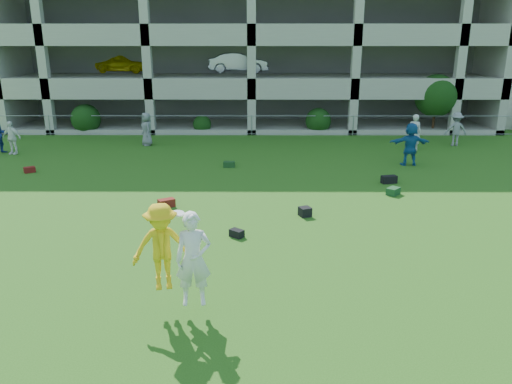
{
  "coord_description": "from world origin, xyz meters",
  "views": [
    {
      "loc": [
        0.38,
        -10.32,
        5.51
      ],
      "look_at": [
        0.33,
        3.0,
        1.4
      ],
      "focal_mm": 35.0,
      "sensor_mm": 36.0,
      "label": 1
    }
  ],
  "objects_px": {
    "bystander_d": "(410,144)",
    "bystander_b": "(12,138)",
    "bystander_f": "(456,129)",
    "crate_d": "(305,212)",
    "parking_garage": "(253,31)",
    "bystander_c": "(147,129)",
    "frisbee_contest": "(171,251)",
    "bystander_e": "(414,132)"
  },
  "relations": [
    {
      "from": "crate_d",
      "to": "frisbee_contest",
      "type": "xyz_separation_m",
      "value": [
        -3.27,
        -5.95,
        1.26
      ]
    },
    {
      "from": "bystander_c",
      "to": "frisbee_contest",
      "type": "distance_m",
      "value": 17.64
    },
    {
      "from": "bystander_b",
      "to": "frisbee_contest",
      "type": "height_order",
      "value": "frisbee_contest"
    },
    {
      "from": "crate_d",
      "to": "parking_garage",
      "type": "bearing_deg",
      "value": 94.82
    },
    {
      "from": "bystander_e",
      "to": "frisbee_contest",
      "type": "xyz_separation_m",
      "value": [
        -9.74,
        -16.0,
        0.48
      ]
    },
    {
      "from": "bystander_b",
      "to": "bystander_d",
      "type": "xyz_separation_m",
      "value": [
        19.03,
        -2.16,
        0.14
      ]
    },
    {
      "from": "bystander_d",
      "to": "bystander_f",
      "type": "distance_m",
      "value": 5.66
    },
    {
      "from": "bystander_c",
      "to": "bystander_b",
      "type": "bearing_deg",
      "value": -100.33
    },
    {
      "from": "bystander_b",
      "to": "parking_garage",
      "type": "relative_size",
      "value": 0.06
    },
    {
      "from": "bystander_f",
      "to": "crate_d",
      "type": "relative_size",
      "value": 5.09
    },
    {
      "from": "bystander_c",
      "to": "frisbee_contest",
      "type": "xyz_separation_m",
      "value": [
        4.21,
        -17.12,
        0.53
      ]
    },
    {
      "from": "bystander_b",
      "to": "bystander_e",
      "type": "distance_m",
      "value": 20.19
    },
    {
      "from": "bystander_b",
      "to": "bystander_f",
      "type": "height_order",
      "value": "bystander_f"
    },
    {
      "from": "crate_d",
      "to": "bystander_d",
      "type": "bearing_deg",
      "value": 52.11
    },
    {
      "from": "bystander_c",
      "to": "bystander_e",
      "type": "relative_size",
      "value": 0.95
    },
    {
      "from": "bystander_b",
      "to": "parking_garage",
      "type": "bearing_deg",
      "value": 59.66
    },
    {
      "from": "bystander_b",
      "to": "bystander_c",
      "type": "relative_size",
      "value": 0.94
    },
    {
      "from": "parking_garage",
      "to": "frisbee_contest",
      "type": "bearing_deg",
      "value": -92.69
    },
    {
      "from": "bystander_b",
      "to": "bystander_d",
      "type": "distance_m",
      "value": 19.15
    },
    {
      "from": "bystander_d",
      "to": "bystander_b",
      "type": "bearing_deg",
      "value": -7.1
    },
    {
      "from": "bystander_c",
      "to": "bystander_e",
      "type": "distance_m",
      "value": 14.0
    },
    {
      "from": "bystander_c",
      "to": "bystander_d",
      "type": "distance_m",
      "value": 13.53
    },
    {
      "from": "bystander_f",
      "to": "bystander_c",
      "type": "bearing_deg",
      "value": 3.98
    },
    {
      "from": "bystander_c",
      "to": "bystander_f",
      "type": "distance_m",
      "value": 16.5
    },
    {
      "from": "bystander_b",
      "to": "crate_d",
      "type": "xyz_separation_m",
      "value": [
        13.7,
        -9.01,
        -0.68
      ]
    },
    {
      "from": "frisbee_contest",
      "to": "bystander_c",
      "type": "bearing_deg",
      "value": 103.82
    },
    {
      "from": "bystander_b",
      "to": "bystander_d",
      "type": "bearing_deg",
      "value": 3.66
    },
    {
      "from": "bystander_c",
      "to": "frisbee_contest",
      "type": "relative_size",
      "value": 0.84
    },
    {
      "from": "bystander_f",
      "to": "frisbee_contest",
      "type": "xyz_separation_m",
      "value": [
        -12.29,
        -17.09,
        0.52
      ]
    },
    {
      "from": "bystander_f",
      "to": "bystander_b",
      "type": "bearing_deg",
      "value": 9.46
    },
    {
      "from": "bystander_c",
      "to": "bystander_d",
      "type": "relative_size",
      "value": 0.91
    },
    {
      "from": "bystander_b",
      "to": "bystander_f",
      "type": "distance_m",
      "value": 22.81
    },
    {
      "from": "bystander_d",
      "to": "bystander_f",
      "type": "bearing_deg",
      "value": -131.24
    },
    {
      "from": "parking_garage",
      "to": "bystander_c",
      "type": "bearing_deg",
      "value": -115.57
    },
    {
      "from": "bystander_b",
      "to": "parking_garage",
      "type": "distance_m",
      "value": 18.86
    },
    {
      "from": "bystander_c",
      "to": "bystander_f",
      "type": "xyz_separation_m",
      "value": [
        16.5,
        -0.04,
        0.01
      ]
    },
    {
      "from": "bystander_b",
      "to": "bystander_c",
      "type": "bearing_deg",
      "value": 29.37
    },
    {
      "from": "bystander_c",
      "to": "parking_garage",
      "type": "distance_m",
      "value": 13.87
    },
    {
      "from": "bystander_f",
      "to": "crate_d",
      "type": "distance_m",
      "value": 14.35
    },
    {
      "from": "crate_d",
      "to": "bystander_b",
      "type": "bearing_deg",
      "value": 146.65
    },
    {
      "from": "bystander_f",
      "to": "bystander_d",
      "type": "bearing_deg",
      "value": 53.48
    },
    {
      "from": "bystander_f",
      "to": "parking_garage",
      "type": "bearing_deg",
      "value": -42.73
    }
  ]
}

